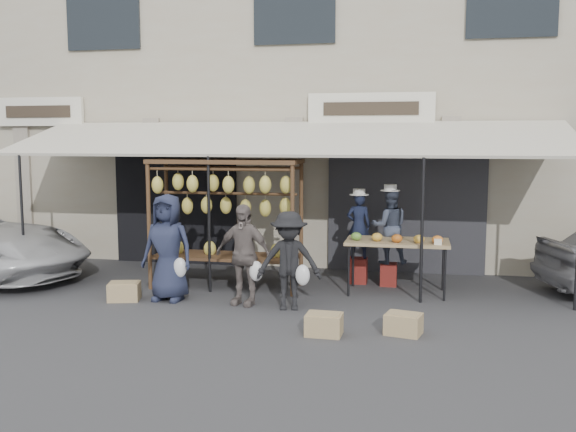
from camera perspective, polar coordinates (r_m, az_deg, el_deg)
name	(u,v)px	position (r m, az deg, el deg)	size (l,w,h in m)	color
ground_plane	(249,313)	(9.70, -3.44, -8.60)	(90.00, 90.00, 0.00)	#2D2D30
shophouse	(318,94)	(15.74, 2.71, 10.78)	(24.00, 6.15, 7.30)	#A8A28F
awning	(282,139)	(11.56, -0.55, 6.83)	(10.00, 2.35, 2.92)	beige
banana_rack	(225,198)	(11.04, -5.63, 1.57)	(2.60, 0.90, 2.24)	#4A341E
produce_table	(397,243)	(10.82, 9.68, -2.35)	(1.70, 0.90, 1.04)	tan
vendor_left	(359,226)	(11.51, 6.29, -0.87)	(0.43, 0.28, 1.17)	#161C33
vendor_right	(390,226)	(11.36, 9.02, -0.91)	(0.64, 0.50, 1.32)	#3D465B
customer_left	(168,247)	(10.43, -10.64, -2.76)	(0.84, 0.55, 1.72)	#20253C
customer_mid	(243,255)	(10.02, -4.00, -3.44)	(0.93, 0.39, 1.59)	#6B5F5B
customer_right	(289,261)	(9.72, 0.09, -4.00)	(0.97, 0.56, 1.50)	black
stool_left	(358,270)	(11.65, 6.24, -4.83)	(0.32, 0.32, 0.45)	maroon
stool_right	(389,274)	(11.51, 8.93, -5.15)	(0.28, 0.28, 0.40)	maroon
crate_near_a	(324,324)	(8.63, 3.22, -9.61)	(0.47, 0.36, 0.28)	tan
crate_near_b	(403,324)	(8.78, 10.23, -9.43)	(0.46, 0.35, 0.28)	tan
crate_far	(124,291)	(10.70, -14.35, -6.52)	(0.48, 0.37, 0.29)	tan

